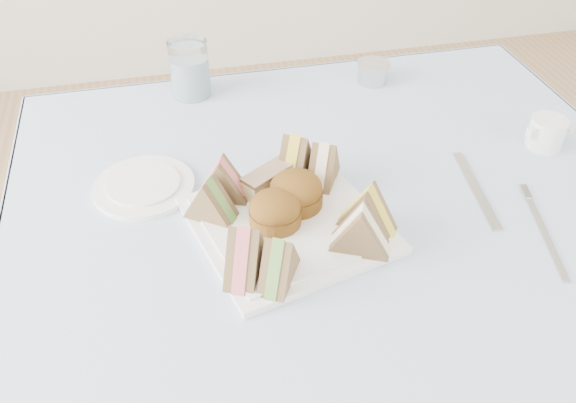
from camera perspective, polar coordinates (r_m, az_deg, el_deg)
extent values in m
cube|color=brown|center=(1.18, 4.90, -16.05)|extent=(0.90, 0.90, 0.74)
cube|color=#B9D9FB|center=(0.90, 6.19, -2.49)|extent=(1.02, 1.02, 0.01)
cube|color=white|center=(0.89, 0.00, -2.19)|extent=(0.31, 0.31, 0.01)
cylinder|color=brown|center=(0.86, -1.22, -0.83)|extent=(0.08, 0.08, 0.05)
cylinder|color=brown|center=(0.90, 0.75, 0.94)|extent=(0.11, 0.11, 0.05)
cube|color=beige|center=(0.93, -1.96, 1.90)|extent=(0.09, 0.07, 0.04)
cylinder|color=white|center=(0.99, -13.32, 1.38)|extent=(0.16, 0.16, 0.01)
cylinder|color=white|center=(1.20, -9.20, 12.16)|extent=(0.08, 0.08, 0.11)
cylinder|color=silver|center=(1.26, 7.94, 11.79)|extent=(0.09, 0.09, 0.04)
cube|color=silver|center=(1.00, 17.17, 1.12)|extent=(0.04, 0.20, 0.00)
cube|color=silver|center=(0.95, 23.01, -3.12)|extent=(0.05, 0.17, 0.00)
cylinder|color=white|center=(1.13, 23.03, 5.94)|extent=(0.07, 0.07, 0.05)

